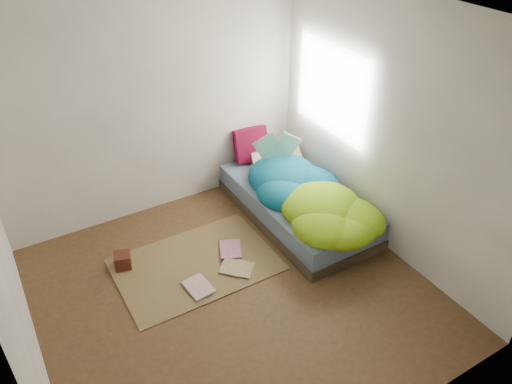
{
  "coord_description": "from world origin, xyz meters",
  "views": [
    {
      "loc": [
        -1.58,
        -3.08,
        3.5
      ],
      "look_at": [
        0.69,
        0.75,
        0.51
      ],
      "focal_mm": 35.0,
      "sensor_mm": 36.0,
      "label": 1
    }
  ],
  "objects_px": {
    "open_book": "(278,139)",
    "pillow_magenta": "(251,144)",
    "bed": "(297,204)",
    "floor_book_a": "(188,292)",
    "wooden_box": "(123,260)",
    "floor_book_b": "(220,250)"
  },
  "relations": [
    {
      "from": "pillow_magenta",
      "to": "floor_book_a",
      "type": "distance_m",
      "value": 2.15
    },
    {
      "from": "floor_book_a",
      "to": "wooden_box",
      "type": "bearing_deg",
      "value": 115.59
    },
    {
      "from": "pillow_magenta",
      "to": "floor_book_a",
      "type": "height_order",
      "value": "pillow_magenta"
    },
    {
      "from": "open_book",
      "to": "wooden_box",
      "type": "relative_size",
      "value": 2.78
    },
    {
      "from": "open_book",
      "to": "wooden_box",
      "type": "xyz_separation_m",
      "value": [
        -2.03,
        -0.27,
        -0.72
      ]
    },
    {
      "from": "wooden_box",
      "to": "floor_book_a",
      "type": "height_order",
      "value": "wooden_box"
    },
    {
      "from": "pillow_magenta",
      "to": "floor_book_b",
      "type": "bearing_deg",
      "value": -126.96
    },
    {
      "from": "open_book",
      "to": "pillow_magenta",
      "type": "bearing_deg",
      "value": 120.5
    },
    {
      "from": "wooden_box",
      "to": "floor_book_b",
      "type": "bearing_deg",
      "value": -17.11
    },
    {
      "from": "bed",
      "to": "open_book",
      "type": "height_order",
      "value": "open_book"
    },
    {
      "from": "floor_book_a",
      "to": "floor_book_b",
      "type": "bearing_deg",
      "value": 29.94
    },
    {
      "from": "bed",
      "to": "open_book",
      "type": "relative_size",
      "value": 4.48
    },
    {
      "from": "open_book",
      "to": "wooden_box",
      "type": "distance_m",
      "value": 2.17
    },
    {
      "from": "bed",
      "to": "floor_book_b",
      "type": "relative_size",
      "value": 6.71
    },
    {
      "from": "pillow_magenta",
      "to": "open_book",
      "type": "bearing_deg",
      "value": -73.52
    },
    {
      "from": "wooden_box",
      "to": "pillow_magenta",
      "type": "bearing_deg",
      "value": 20.79
    },
    {
      "from": "open_book",
      "to": "wooden_box",
      "type": "bearing_deg",
      "value": -151.62
    },
    {
      "from": "bed",
      "to": "wooden_box",
      "type": "bearing_deg",
      "value": 175.01
    },
    {
      "from": "pillow_magenta",
      "to": "wooden_box",
      "type": "bearing_deg",
      "value": -152.44
    },
    {
      "from": "wooden_box",
      "to": "floor_book_a",
      "type": "bearing_deg",
      "value": -58.7
    },
    {
      "from": "bed",
      "to": "floor_book_a",
      "type": "xyz_separation_m",
      "value": [
        -1.61,
        -0.51,
        -0.14
      ]
    },
    {
      "from": "bed",
      "to": "open_book",
      "type": "bearing_deg",
      "value": 89.33
    }
  ]
}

